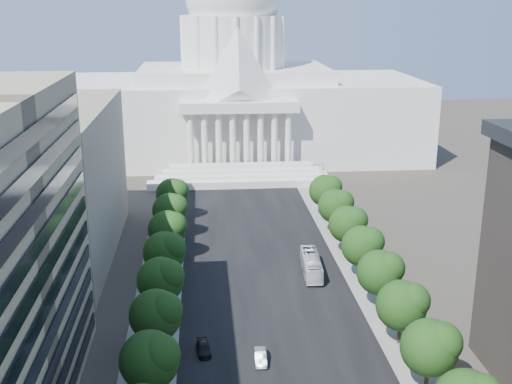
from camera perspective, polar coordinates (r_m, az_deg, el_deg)
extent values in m
cube|color=black|center=(124.38, 0.45, -6.73)|extent=(30.00, 260.00, 0.01)
cube|color=gray|center=(124.19, -8.37, -6.95)|extent=(8.00, 260.00, 0.02)
cube|color=gray|center=(127.43, 9.04, -6.36)|extent=(8.00, 260.00, 0.02)
cube|color=white|center=(212.18, -1.94, 6.63)|extent=(120.00, 50.00, 25.00)
cube|color=white|center=(210.15, -1.98, 10.52)|extent=(60.00, 40.00, 4.00)
cube|color=white|center=(184.27, -1.52, 7.63)|extent=(34.00, 8.00, 3.00)
cylinder|color=white|center=(209.33, -2.01, 13.24)|extent=(32.00, 32.00, 16.00)
cube|color=gray|center=(133.65, -20.91, 0.63)|extent=(38.00, 52.00, 30.00)
sphere|color=black|center=(83.97, -9.46, -14.53)|extent=(7.60, 7.60, 7.60)
sphere|color=black|center=(82.63, -8.59, -14.12)|extent=(5.32, 5.32, 5.32)
cylinder|color=#33261C|center=(96.66, -8.80, -13.25)|extent=(0.56, 0.56, 2.94)
sphere|color=black|center=(94.42, -8.92, -10.77)|extent=(7.60, 7.60, 7.60)
sphere|color=black|center=(93.14, -8.16, -10.35)|extent=(5.32, 5.32, 5.32)
cylinder|color=#33261C|center=(107.22, -8.40, -10.06)|extent=(0.56, 0.56, 2.94)
sphere|color=black|center=(105.21, -8.50, -7.77)|extent=(7.60, 7.60, 7.60)
sphere|color=black|center=(103.97, -7.82, -7.36)|extent=(5.32, 5.32, 5.32)
cylinder|color=#33261C|center=(118.05, -8.07, -7.45)|extent=(0.56, 0.56, 2.94)
sphere|color=black|center=(116.23, -8.17, -5.34)|extent=(7.60, 7.60, 7.60)
sphere|color=black|center=(115.03, -7.55, -4.94)|extent=(5.32, 5.32, 5.32)
cylinder|color=#33261C|center=(129.09, -7.81, -5.29)|extent=(0.56, 0.56, 2.94)
sphere|color=black|center=(127.43, -7.89, -3.32)|extent=(7.60, 7.60, 7.60)
sphere|color=black|center=(126.26, -7.33, -2.94)|extent=(5.32, 5.32, 5.32)
cylinder|color=#33261C|center=(140.29, -7.59, -3.46)|extent=(0.56, 0.56, 2.94)
sphere|color=black|center=(138.76, -7.66, -1.64)|extent=(7.60, 7.60, 7.60)
sphere|color=black|center=(137.62, -7.14, -1.27)|extent=(5.32, 5.32, 5.32)
cylinder|color=#33261C|center=(151.61, -7.40, -1.91)|extent=(0.56, 0.56, 2.94)
sphere|color=black|center=(150.19, -7.47, -0.21)|extent=(7.60, 7.60, 7.60)
sphere|color=black|center=(149.08, -6.99, 0.14)|extent=(5.32, 5.32, 5.32)
cylinder|color=#33261C|center=(90.84, 14.92, -15.77)|extent=(0.56, 0.56, 2.94)
sphere|color=black|center=(88.46, 15.15, -13.19)|extent=(7.60, 7.60, 7.60)
sphere|color=black|center=(87.74, 16.21, -12.69)|extent=(5.32, 5.32, 5.32)
cylinder|color=#33261C|center=(100.58, 12.62, -12.21)|extent=(0.56, 0.56, 2.94)
sphere|color=black|center=(98.43, 12.79, -9.81)|extent=(7.60, 7.60, 7.60)
sphere|color=black|center=(97.69, 13.72, -9.34)|extent=(5.32, 5.32, 5.32)
cylinder|color=#33261C|center=(110.77, 10.78, -9.27)|extent=(0.56, 0.56, 2.94)
sphere|color=black|center=(108.82, 10.92, -7.05)|extent=(7.60, 7.60, 7.60)
sphere|color=black|center=(108.07, 11.74, -6.61)|extent=(5.32, 5.32, 5.32)
cylinder|color=#33261C|center=(121.28, 9.28, -6.83)|extent=(0.56, 0.56, 2.94)
sphere|color=black|center=(119.51, 9.39, -4.77)|extent=(7.60, 7.60, 7.60)
sphere|color=black|center=(118.75, 10.13, -4.36)|extent=(5.32, 5.32, 5.32)
cylinder|color=#33261C|center=(132.05, 8.04, -4.78)|extent=(0.56, 0.56, 2.94)
sphere|color=black|center=(130.43, 8.12, -2.86)|extent=(7.60, 7.60, 7.60)
sphere|color=black|center=(129.66, 8.79, -2.48)|extent=(5.32, 5.32, 5.32)
cylinder|color=#33261C|center=(143.02, 6.99, -3.04)|extent=(0.56, 0.56, 2.94)
sphere|color=black|center=(141.52, 7.05, -1.25)|extent=(7.60, 7.60, 7.60)
sphere|color=black|center=(140.74, 7.66, -0.89)|extent=(5.32, 5.32, 5.32)
cylinder|color=#33261C|center=(154.14, 6.09, -1.55)|extent=(0.56, 0.56, 2.94)
sphere|color=black|center=(152.75, 6.14, 0.12)|extent=(7.60, 7.60, 7.60)
sphere|color=black|center=(151.97, 6.70, 0.47)|extent=(5.32, 5.32, 5.32)
cylinder|color=gray|center=(99.93, 14.12, -10.56)|extent=(0.18, 0.18, 9.00)
cylinder|color=gray|center=(97.70, 13.63, -8.37)|extent=(2.40, 0.14, 0.14)
sphere|color=gray|center=(97.41, 13.00, -8.46)|extent=(0.44, 0.44, 0.44)
cylinder|color=gray|center=(121.64, 10.38, -5.27)|extent=(0.18, 0.18, 9.00)
cylinder|color=gray|center=(119.81, 9.94, -3.39)|extent=(2.40, 0.14, 0.14)
sphere|color=gray|center=(119.58, 9.42, -3.46)|extent=(0.44, 0.44, 0.44)
cylinder|color=gray|center=(144.41, 7.84, -1.61)|extent=(0.18, 0.18, 9.00)
cylinder|color=gray|center=(142.88, 7.44, 0.01)|extent=(2.40, 0.14, 0.14)
sphere|color=gray|center=(142.68, 7.01, -0.04)|extent=(0.44, 0.44, 0.44)
cylinder|color=gray|center=(167.82, 6.01, 1.05)|extent=(0.18, 0.18, 9.00)
cylinder|color=gray|center=(166.51, 5.64, 2.46)|extent=(2.40, 0.14, 0.14)
sphere|color=gray|center=(166.33, 5.27, 2.42)|extent=(0.44, 0.44, 0.44)
imported|color=#989B9F|center=(93.98, 0.40, -14.46)|extent=(1.81, 4.79, 1.56)
imported|color=black|center=(96.44, -4.68, -13.72)|extent=(2.42, 4.80, 1.34)
imported|color=silver|center=(121.51, 4.94, -6.45)|extent=(3.87, 13.19, 3.63)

